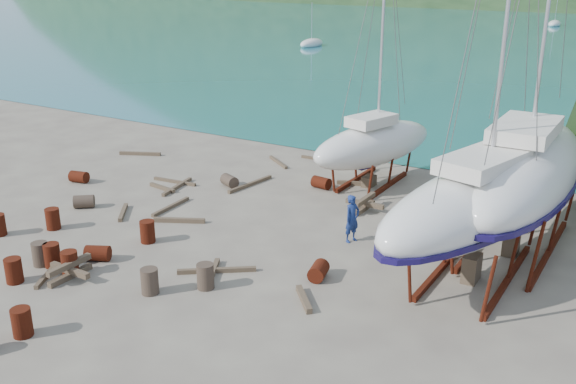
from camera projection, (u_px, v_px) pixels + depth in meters
The scene contains 39 objects.
ground at pixel (214, 263), 23.36m from camera, with size 600.00×600.00×0.00m, color #61564C.
moored_boat_left at pixel (312, 44), 86.25m from camera, with size 2.00×5.00×6.05m.
moored_boat_far at pixel (554, 24), 115.55m from camera, with size 2.00×5.00×6.05m.
large_sailboat_near at pixel (483, 200), 21.56m from camera, with size 5.81×11.42×17.29m.
large_sailboat_far at pixel (524, 170), 23.55m from camera, with size 3.67×12.26×19.33m.
small_sailboat_shore at pixel (374, 143), 31.17m from camera, with size 4.62×8.31×12.67m.
worker at pixel (352, 219), 24.92m from camera, with size 0.70×0.46×1.91m, color navy.
drum_2 at pixel (79, 177), 32.00m from camera, with size 0.58×0.58×0.88m, color #5F2210.
drum_3 at pixel (14, 270), 21.82m from camera, with size 0.58×0.58×0.88m, color #5F2210.
drum_4 at pixel (321, 183), 31.14m from camera, with size 0.58×0.58×0.88m, color #5F2210.
drum_5 at pixel (150, 281), 21.08m from camera, with size 0.58×0.58×0.88m, color #2D2823.
drum_6 at pixel (318, 271), 22.12m from camera, with size 0.58×0.58×0.88m, color #5F2210.
drum_7 at pixel (22, 322), 18.65m from camera, with size 0.58×0.58×0.88m, color #5F2210.
drum_8 at pixel (53, 219), 26.29m from camera, with size 0.58×0.58×0.88m, color #5F2210.
drum_9 at pixel (230, 181), 31.40m from camera, with size 0.58×0.58×0.88m, color #2D2823.
drum_10 at pixel (70, 263), 22.37m from camera, with size 0.58×0.58×0.88m, color #5F2210.
drum_12 at pixel (98, 253), 23.49m from camera, with size 0.58×0.58×0.88m, color #5F2210.
drum_13 at pixel (52, 255), 22.98m from camera, with size 0.58×0.58×0.88m, color #5F2210.
drum_14 at pixel (147, 232), 25.02m from camera, with size 0.58×0.58×0.88m, color #5F2210.
drum_15 at pixel (84, 202), 28.65m from camera, with size 0.58×0.58×0.88m, color #2D2823.
drum_16 at pixel (40, 254), 23.07m from camera, with size 0.58×0.58×0.88m, color #2D2823.
drum_17 at pixel (205, 276), 21.42m from camera, with size 0.58×0.58×0.88m, color #2D2823.
timber_0 at pixel (320, 159), 35.71m from camera, with size 0.14×2.23×0.14m, color brown.
timber_1 at pixel (304, 299), 20.65m from camera, with size 0.19×1.64×0.19m, color brown.
timber_2 at pixel (140, 154), 36.69m from camera, with size 0.19×2.40×0.19m, color brown.
timber_3 at pixel (52, 269), 22.76m from camera, with size 0.15×2.87×0.15m, color brown.
timber_4 at pixel (162, 188), 31.06m from camera, with size 0.17×1.73×0.17m, color brown.
timber_5 at pixel (217, 270), 22.63m from camera, with size 0.16×2.78×0.16m, color brown.
timber_6 at pixel (354, 183), 31.66m from camera, with size 0.19×1.72×0.19m, color brown.
timber_7 at pixel (214, 270), 22.63m from camera, with size 0.17×1.66×0.17m, color brown.
timber_8 at pixel (179, 220), 27.05m from camera, with size 0.19×2.19×0.19m, color brown.
timber_9 at pixel (278, 162), 35.15m from camera, with size 0.15×2.31×0.15m, color brown.
timber_10 at pixel (250, 184), 31.58m from camera, with size 0.16×3.08×0.16m, color brown.
timber_11 at pixel (171, 207), 28.63m from camera, with size 0.15×2.53×0.15m, color brown.
timber_12 at pixel (123, 212), 27.96m from camera, with size 0.17×1.91×0.17m, color brown.
timber_15 at pixel (175, 181), 32.00m from camera, with size 0.15×2.46×0.15m, color brown.
timber_17 at pixel (177, 187), 31.21m from camera, with size 0.16×2.64×0.16m, color brown.
timber_pile_fore at pixel (70, 270), 22.15m from camera, with size 1.80×1.80×0.60m.
timber_pile_aft at pixel (365, 204), 28.35m from camera, with size 1.80×1.80×0.60m.
Camera 1 is at (13.37, -16.62, 10.23)m, focal length 40.00 mm.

